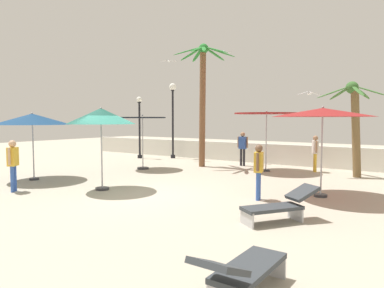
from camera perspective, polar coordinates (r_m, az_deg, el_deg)
The scene contains 20 objects.
ground_plane at distance 11.53m, azimuth -9.90°, elevation -7.95°, with size 56.00×56.00×0.00m, color #B2A893.
boundary_wall at distance 19.58m, azimuth 10.74°, elevation -1.46°, with size 25.20×0.30×1.06m, color silver.
patio_umbrella_0 at distance 16.90m, azimuth -8.01°, elevation 3.54°, with size 2.20×2.20×2.62m.
patio_umbrella_1 at distance 15.06m, azimuth -24.43°, elevation 3.66°, with size 2.86×2.86×2.65m.
patio_umbrella_2 at distance 11.41m, azimuth 20.38°, elevation 4.75°, with size 3.05×3.05×2.79m.
patio_umbrella_3 at distance 16.37m, azimuth 11.97°, elevation 4.62°, with size 2.92×2.92×2.78m.
patio_umbrella_4 at distance 12.14m, azimuth -14.50°, elevation 4.31°, with size 2.27×2.27×2.79m.
palm_tree_0 at distance 15.88m, azimuth 24.80°, elevation 4.05°, with size 2.68×2.66×3.93m.
palm_tree_1 at distance 17.68m, azimuth 1.76°, elevation 8.84°, with size 3.13×3.12×6.09m.
lamp_post_0 at distance 21.66m, azimuth -8.49°, elevation 3.50°, with size 0.34×0.34×3.74m.
lamp_post_2 at distance 21.52m, azimuth -3.13°, elevation 5.80°, with size 0.43×0.43×4.55m.
lounge_chair_0 at distance 8.52m, azimuth 14.10°, elevation -9.52°, with size 1.50×1.83×0.82m.
lounge_chair_1 at distance 4.98m, azimuth 8.12°, elevation -19.40°, with size 0.55×1.85×0.81m.
guest_0 at distance 16.82m, azimuth 19.31°, elevation -0.91°, with size 0.37×0.51×1.65m.
guest_1 at distance 12.93m, azimuth -26.98°, elevation -2.40°, with size 0.41×0.47×1.70m.
guest_2 at distance 10.55m, azimuth 10.72°, elevation -3.61°, with size 0.33×0.54×1.64m.
guest_3 at distance 18.13m, azimuth 8.19°, elevation -0.21°, with size 0.56×0.28×1.73m.
seagull_0 at distance 19.68m, azimuth 4.93°, elevation 14.64°, with size 0.64×1.00×0.15m.
seagull_1 at distance 21.12m, azimuth -3.78°, elevation 13.27°, with size 0.76×0.78×0.16m.
seagull_2 at distance 19.25m, azimuth 18.47°, elevation 7.78°, with size 1.00×1.05×0.21m.
Camera 1 is at (7.96, -7.98, 2.38)m, focal length 32.98 mm.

